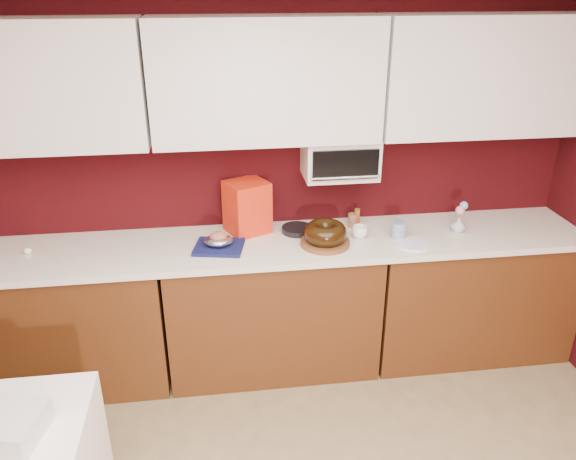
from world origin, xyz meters
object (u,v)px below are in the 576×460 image
(coffee_mug, at_px, (360,231))
(newspaper_stack, at_px, (1,427))
(toaster_oven, at_px, (340,157))
(flower_vase, at_px, (458,224))
(foil_ham_nest, at_px, (219,240))
(bundt_cake, at_px, (325,233))
(pandoro_box, at_px, (247,207))
(blue_jar, at_px, (399,230))

(coffee_mug, distance_m, newspaper_stack, 2.18)
(toaster_oven, distance_m, newspaper_stack, 2.28)
(flower_vase, bearing_deg, foil_ham_nest, -178.46)
(bundt_cake, distance_m, newspaper_stack, 1.96)
(toaster_oven, bearing_deg, coffee_mug, -59.45)
(pandoro_box, bearing_deg, coffee_mug, -40.69)
(toaster_oven, xyz_separation_m, bundt_cake, (-0.13, -0.25, -0.39))
(foil_ham_nest, distance_m, newspaper_stack, 1.54)
(foil_ham_nest, relative_size, flower_vase, 1.58)
(bundt_cake, height_order, foil_ham_nest, bundt_cake)
(foil_ham_nest, xyz_separation_m, blue_jar, (1.12, 0.00, -0.00))
(pandoro_box, xyz_separation_m, blue_jar, (0.93, -0.23, -0.11))
(flower_vase, bearing_deg, newspaper_stack, -151.59)
(toaster_oven, distance_m, foil_ham_nest, 0.90)
(coffee_mug, height_order, flower_vase, flower_vase)
(toaster_oven, height_order, coffee_mug, toaster_oven)
(blue_jar, relative_size, newspaper_stack, 0.36)
(foil_ham_nest, xyz_separation_m, pandoro_box, (0.19, 0.23, 0.11))
(coffee_mug, height_order, newspaper_stack, coffee_mug)
(foil_ham_nest, bearing_deg, pandoro_box, 50.88)
(coffee_mug, bearing_deg, toaster_oven, 120.55)
(flower_vase, relative_size, newspaper_stack, 0.35)
(bundt_cake, bearing_deg, coffee_mug, 17.15)
(pandoro_box, bearing_deg, blue_jar, -38.82)
(bundt_cake, xyz_separation_m, flower_vase, (0.88, 0.08, -0.03))
(toaster_oven, distance_m, flower_vase, 0.88)
(foil_ham_nest, xyz_separation_m, newspaper_stack, (-0.88, -1.26, -0.15))
(blue_jar, bearing_deg, pandoro_box, 165.99)
(newspaper_stack, bearing_deg, flower_vase, 28.41)
(toaster_oven, distance_m, coffee_mug, 0.48)
(newspaper_stack, bearing_deg, bundt_cake, 38.83)
(foil_ham_nest, bearing_deg, newspaper_stack, -124.88)
(coffee_mug, xyz_separation_m, flower_vase, (0.65, 0.00, 0.01))
(coffee_mug, bearing_deg, blue_jar, -8.50)
(toaster_oven, bearing_deg, bundt_cake, -117.38)
(toaster_oven, relative_size, flower_vase, 4.18)
(foil_ham_nest, xyz_separation_m, coffee_mug, (0.88, 0.04, -0.01))
(bundt_cake, distance_m, blue_jar, 0.48)
(toaster_oven, height_order, bundt_cake, toaster_oven)
(bundt_cake, height_order, coffee_mug, bundt_cake)
(toaster_oven, xyz_separation_m, flower_vase, (0.75, -0.17, -0.42))
(bundt_cake, height_order, pandoro_box, pandoro_box)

